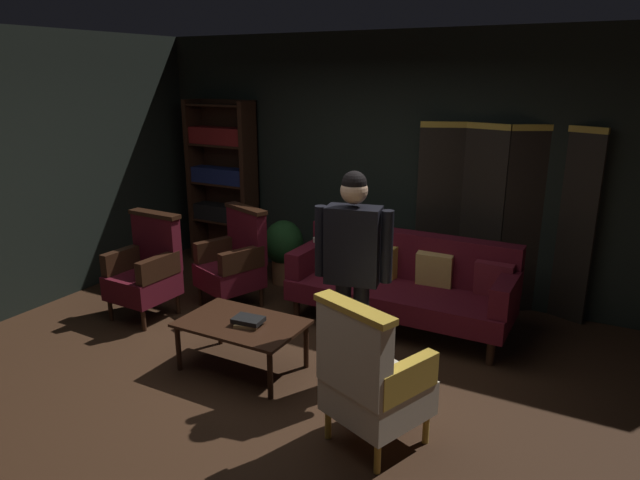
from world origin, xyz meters
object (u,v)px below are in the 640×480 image
object	(u,v)px
book_black_cloth	(248,320)
book_tan_leather	(248,323)
coffee_table	(242,327)
standing_figure	(353,261)
armchair_wing_right	(234,261)
potted_plant	(284,247)
armchair_gilt_accent	(371,378)
bookshelf	(223,180)
folding_screen	(503,216)
armchair_wing_left	(147,269)
velvet_couch	(403,280)

from	to	relation	value
book_black_cloth	book_tan_leather	bearing A→B (deg)	-165.96
coffee_table	standing_figure	xyz separation A→B (m)	(0.89, 0.21, 0.65)
standing_figure	coffee_table	bearing A→B (deg)	-166.63
armchair_wing_right	potted_plant	size ratio (longest dim) A/B	1.39
armchair_gilt_accent	potted_plant	size ratio (longest dim) A/B	1.39
armchair_wing_right	book_tan_leather	distance (m)	1.44
bookshelf	armchair_wing_right	bearing A→B (deg)	-48.67
folding_screen	bookshelf	distance (m)	3.42
bookshelf	book_tan_leather	bearing A→B (deg)	-48.76
folding_screen	book_black_cloth	bearing A→B (deg)	-122.61
folding_screen	bookshelf	bearing A→B (deg)	-178.18
coffee_table	armchair_wing_left	xyz separation A→B (m)	(-1.48, 0.44, 0.12)
armchair_gilt_accent	standing_figure	bearing A→B (deg)	124.76
standing_figure	folding_screen	bearing A→B (deg)	72.23
standing_figure	velvet_couch	bearing A→B (deg)	92.29
armchair_wing_right	potted_plant	bearing A→B (deg)	83.01
armchair_wing_right	standing_figure	xyz separation A→B (m)	(1.76, -0.86, 0.54)
armchair_gilt_accent	book_black_cloth	size ratio (longest dim) A/B	4.34
armchair_gilt_accent	armchair_wing_right	size ratio (longest dim) A/B	1.00
folding_screen	velvet_couch	world-z (taller)	folding_screen
folding_screen	potted_plant	distance (m)	2.44
bookshelf	book_tan_leather	distance (m)	3.01
standing_figure	bookshelf	bearing A→B (deg)	144.19
armchair_wing_right	book_tan_leather	size ratio (longest dim) A/B	5.43
armchair_wing_left	velvet_couch	bearing A→B (deg)	23.78
velvet_couch	armchair_gilt_accent	size ratio (longest dim) A/B	2.04
armchair_wing_left	standing_figure	bearing A→B (deg)	-5.41
coffee_table	standing_figure	world-z (taller)	standing_figure
velvet_couch	armchair_gilt_accent	distance (m)	1.94
coffee_table	book_black_cloth	size ratio (longest dim) A/B	4.17
armchair_gilt_accent	book_tan_leather	xyz separation A→B (m)	(-1.25, 0.41, -0.06)
folding_screen	armchair_gilt_accent	distance (m)	2.78
armchair_wing_left	armchair_gilt_accent	bearing A→B (deg)	-16.95
velvet_couch	book_tan_leather	distance (m)	1.66
book_black_cloth	velvet_couch	bearing A→B (deg)	62.60
bookshelf	armchair_wing_right	distance (m)	1.61
armchair_gilt_accent	book_tan_leather	bearing A→B (deg)	162.04
coffee_table	armchair_wing_right	bearing A→B (deg)	129.04
standing_figure	armchair_wing_right	bearing A→B (deg)	153.96
armchair_wing_right	book_black_cloth	size ratio (longest dim) A/B	4.34
bookshelf	standing_figure	xyz separation A→B (m)	(2.75, -1.98, -0.05)
book_black_cloth	folding_screen	bearing A→B (deg)	57.39
armchair_wing_left	standing_figure	xyz separation A→B (m)	(2.37, -0.22, 0.54)
bookshelf	coffee_table	xyz separation A→B (m)	(1.86, -2.20, -0.70)
book_tan_leather	book_black_cloth	size ratio (longest dim) A/B	0.80
folding_screen	standing_figure	xyz separation A→B (m)	(-0.67, -2.09, 0.04)
armchair_gilt_accent	book_black_cloth	distance (m)	1.31
standing_figure	book_black_cloth	world-z (taller)	standing_figure
armchair_gilt_accent	potted_plant	xyz separation A→B (m)	(-2.10, 2.30, -0.06)
armchair_gilt_accent	armchair_wing_right	xyz separation A→B (m)	(-2.20, 1.49, 0.00)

